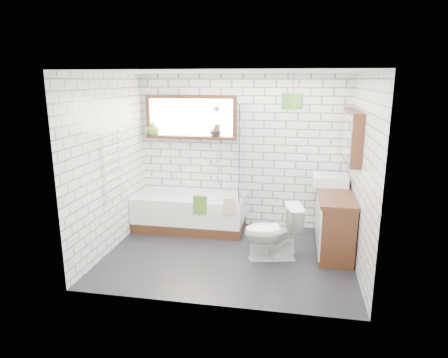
% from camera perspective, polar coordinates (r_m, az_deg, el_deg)
% --- Properties ---
extents(floor, '(3.40, 2.60, 0.01)m').
position_cam_1_polar(floor, '(5.72, 0.62, -10.85)').
color(floor, black).
rests_on(floor, ground).
extents(ceiling, '(3.40, 2.60, 0.01)m').
position_cam_1_polar(ceiling, '(5.19, 0.69, 15.15)').
color(ceiling, white).
rests_on(ceiling, ground).
extents(wall_back, '(3.40, 0.01, 2.50)m').
position_cam_1_polar(wall_back, '(6.58, 2.59, 3.93)').
color(wall_back, white).
rests_on(wall_back, ground).
extents(wall_front, '(3.40, 0.01, 2.50)m').
position_cam_1_polar(wall_front, '(4.08, -2.48, -2.41)').
color(wall_front, white).
rests_on(wall_front, ground).
extents(wall_left, '(0.01, 2.60, 2.50)m').
position_cam_1_polar(wall_left, '(5.85, -16.06, 2.10)').
color(wall_left, white).
rests_on(wall_left, ground).
extents(wall_right, '(0.01, 2.60, 2.50)m').
position_cam_1_polar(wall_right, '(5.31, 19.10, 0.70)').
color(wall_right, white).
rests_on(wall_right, ground).
extents(window, '(1.52, 0.16, 0.68)m').
position_cam_1_polar(window, '(6.63, -4.79, 8.77)').
color(window, '#351A0E').
rests_on(window, wall_back).
extents(towel_radiator, '(0.06, 0.52, 1.00)m').
position_cam_1_polar(towel_radiator, '(5.84, -15.63, 1.61)').
color(towel_radiator, white).
rests_on(towel_radiator, wall_left).
extents(mirror_cabinet, '(0.16, 1.20, 0.70)m').
position_cam_1_polar(mirror_cabinet, '(5.81, 17.75, 5.92)').
color(mirror_cabinet, '#351A0E').
rests_on(mirror_cabinet, wall_right).
extents(shower_riser, '(0.02, 0.02, 1.30)m').
position_cam_1_polar(shower_riser, '(6.59, -0.91, 4.83)').
color(shower_riser, silver).
rests_on(shower_riser, wall_back).
extents(bathtub, '(1.77, 0.78, 0.57)m').
position_cam_1_polar(bathtub, '(6.61, -4.93, -4.71)').
color(bathtub, white).
rests_on(bathtub, floor).
extents(shower_screen, '(0.02, 0.72, 1.50)m').
position_cam_1_polar(shower_screen, '(6.18, 2.66, 3.95)').
color(shower_screen, white).
rests_on(shower_screen, bathtub).
extents(towel_green, '(0.20, 0.06, 0.28)m').
position_cam_1_polar(towel_green, '(6.10, -3.43, -3.66)').
color(towel_green, '#426F21').
rests_on(towel_green, bathtub).
extents(towel_beige, '(0.19, 0.05, 0.25)m').
position_cam_1_polar(towel_beige, '(6.01, 0.84, -3.91)').
color(towel_beige, tan).
rests_on(towel_beige, bathtub).
extents(vanity, '(0.48, 1.48, 0.85)m').
position_cam_1_polar(vanity, '(6.03, 15.43, -5.66)').
color(vanity, '#351A0E').
rests_on(vanity, floor).
extents(basin, '(0.51, 0.45, 0.15)m').
position_cam_1_polar(basin, '(6.25, 14.90, -0.14)').
color(basin, white).
rests_on(basin, vanity).
extents(tap, '(0.04, 0.04, 0.17)m').
position_cam_1_polar(tap, '(6.26, 16.40, 0.33)').
color(tap, silver).
rests_on(tap, vanity).
extents(toilet, '(0.60, 0.84, 0.77)m').
position_cam_1_polar(toilet, '(5.51, 6.93, -7.53)').
color(toilet, white).
rests_on(toilet, floor).
extents(vase_olive, '(0.29, 0.29, 0.24)m').
position_cam_1_polar(vase_olive, '(6.83, -10.13, 7.04)').
color(vase_olive, '#487423').
rests_on(vase_olive, window).
extents(vase_dark, '(0.24, 0.24, 0.19)m').
position_cam_1_polar(vase_dark, '(6.53, -1.22, 6.77)').
color(vase_dark, black).
rests_on(vase_dark, window).
extents(bottle, '(0.08, 0.08, 0.20)m').
position_cam_1_polar(bottle, '(6.52, -0.85, 6.80)').
color(bottle, '#487423').
rests_on(bottle, window).
extents(pendant, '(0.31, 0.31, 0.23)m').
position_cam_1_polar(pendant, '(5.96, 9.76, 10.92)').
color(pendant, '#426F21').
rests_on(pendant, ceiling).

